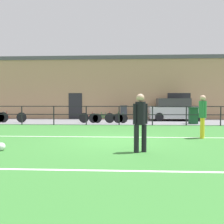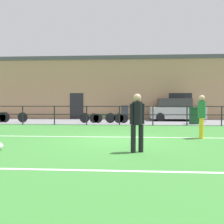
{
  "view_description": "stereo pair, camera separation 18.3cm",
  "coord_description": "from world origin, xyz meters",
  "px_view_note": "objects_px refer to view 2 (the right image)",
  "views": [
    {
      "loc": [
        0.39,
        -8.92,
        1.41
      ],
      "look_at": [
        -0.34,
        4.36,
        0.86
      ],
      "focal_mm": 39.78,
      "sensor_mm": 36.0,
      "label": 1
    },
    {
      "loc": [
        0.57,
        -8.91,
        1.41
      ],
      "look_at": [
        -0.34,
        4.36,
        0.86
      ],
      "focal_mm": 39.78,
      "sensor_mm": 36.0,
      "label": 2
    }
  ],
  "objects_px": {
    "trash_bin_0": "(125,113)",
    "trash_bin_1": "(194,115)",
    "player_goalkeeper": "(137,119)",
    "bicycle_parked_4": "(97,118)",
    "bicycle_parked_3": "(12,117)",
    "bicycle_parked_0": "(111,118)",
    "player_striker": "(202,114)",
    "parked_car_red": "(176,110)",
    "bicycle_parked_1": "(106,118)"
  },
  "relations": [
    {
      "from": "parked_car_red",
      "to": "trash_bin_0",
      "type": "relative_size",
      "value": 3.51
    },
    {
      "from": "player_goalkeeper",
      "to": "bicycle_parked_0",
      "type": "xyz_separation_m",
      "value": [
        -1.42,
        9.23,
        -0.59
      ]
    },
    {
      "from": "bicycle_parked_4",
      "to": "bicycle_parked_3",
      "type": "bearing_deg",
      "value": 180.0
    },
    {
      "from": "trash_bin_0",
      "to": "player_striker",
      "type": "bearing_deg",
      "value": -71.21
    },
    {
      "from": "bicycle_parked_0",
      "to": "bicycle_parked_1",
      "type": "xyz_separation_m",
      "value": [
        -0.28,
        0.0,
        0.01
      ]
    },
    {
      "from": "bicycle_parked_4",
      "to": "player_striker",
      "type": "bearing_deg",
      "value": -52.69
    },
    {
      "from": "bicycle_parked_0",
      "to": "trash_bin_0",
      "type": "bearing_deg",
      "value": 72.55
    },
    {
      "from": "parked_car_red",
      "to": "bicycle_parked_4",
      "type": "distance_m",
      "value": 6.08
    },
    {
      "from": "trash_bin_0",
      "to": "trash_bin_1",
      "type": "bearing_deg",
      "value": -35.51
    },
    {
      "from": "player_striker",
      "to": "bicycle_parked_3",
      "type": "distance_m",
      "value": 12.44
    },
    {
      "from": "parked_car_red",
      "to": "bicycle_parked_3",
      "type": "bearing_deg",
      "value": -167.73
    },
    {
      "from": "player_striker",
      "to": "bicycle_parked_3",
      "type": "xyz_separation_m",
      "value": [
        -10.66,
        6.39,
        -0.57
      ]
    },
    {
      "from": "bicycle_parked_0",
      "to": "bicycle_parked_4",
      "type": "relative_size",
      "value": 0.97
    },
    {
      "from": "bicycle_parked_0",
      "to": "trash_bin_1",
      "type": "bearing_deg",
      "value": -3.85
    },
    {
      "from": "player_striker",
      "to": "trash_bin_0",
      "type": "xyz_separation_m",
      "value": [
        -3.12,
        9.16,
        -0.37
      ]
    },
    {
      "from": "player_goalkeeper",
      "to": "player_striker",
      "type": "relative_size",
      "value": 0.98
    },
    {
      "from": "bicycle_parked_4",
      "to": "player_goalkeeper",
      "type": "bearing_deg",
      "value": -75.99
    },
    {
      "from": "player_goalkeeper",
      "to": "bicycle_parked_0",
      "type": "height_order",
      "value": "player_goalkeeper"
    },
    {
      "from": "parked_car_red",
      "to": "trash_bin_0",
      "type": "height_order",
      "value": "parked_car_red"
    },
    {
      "from": "player_goalkeeper",
      "to": "bicycle_parked_3",
      "type": "distance_m",
      "value": 12.28
    },
    {
      "from": "player_goalkeeper",
      "to": "bicycle_parked_3",
      "type": "xyz_separation_m",
      "value": [
        -8.09,
        9.23,
        -0.55
      ]
    },
    {
      "from": "trash_bin_0",
      "to": "trash_bin_1",
      "type": "relative_size",
      "value": 1.05
    },
    {
      "from": "bicycle_parked_1",
      "to": "player_goalkeeper",
      "type": "bearing_deg",
      "value": -79.52
    },
    {
      "from": "player_striker",
      "to": "bicycle_parked_4",
      "type": "xyz_separation_m",
      "value": [
        -4.87,
        6.39,
        -0.58
      ]
    },
    {
      "from": "bicycle_parked_0",
      "to": "bicycle_parked_1",
      "type": "bearing_deg",
      "value": 180.0
    },
    {
      "from": "parked_car_red",
      "to": "trash_bin_1",
      "type": "relative_size",
      "value": 3.68
    },
    {
      "from": "bicycle_parked_4",
      "to": "bicycle_parked_1",
      "type": "bearing_deg",
      "value": 0.0
    },
    {
      "from": "bicycle_parked_0",
      "to": "trash_bin_0",
      "type": "relative_size",
      "value": 2.08
    },
    {
      "from": "player_striker",
      "to": "bicycle_parked_3",
      "type": "height_order",
      "value": "player_striker"
    },
    {
      "from": "bicycle_parked_0",
      "to": "bicycle_parked_4",
      "type": "xyz_separation_m",
      "value": [
        -0.88,
        0.0,
        0.03
      ]
    },
    {
      "from": "player_goalkeeper",
      "to": "trash_bin_0",
      "type": "bearing_deg",
      "value": -113.35
    },
    {
      "from": "player_goalkeeper",
      "to": "trash_bin_1",
      "type": "height_order",
      "value": "player_goalkeeper"
    },
    {
      "from": "bicycle_parked_3",
      "to": "player_striker",
      "type": "bearing_deg",
      "value": -30.93
    },
    {
      "from": "bicycle_parked_4",
      "to": "trash_bin_1",
      "type": "xyz_separation_m",
      "value": [
        6.13,
        -0.35,
        0.19
      ]
    },
    {
      "from": "player_striker",
      "to": "bicycle_parked_0",
      "type": "relative_size",
      "value": 0.72
    },
    {
      "from": "player_striker",
      "to": "bicycle_parked_4",
      "type": "bearing_deg",
      "value": -120.8
    },
    {
      "from": "player_goalkeeper",
      "to": "bicycle_parked_3",
      "type": "bearing_deg",
      "value": -74.72
    },
    {
      "from": "player_goalkeeper",
      "to": "trash_bin_0",
      "type": "relative_size",
      "value": 1.48
    },
    {
      "from": "bicycle_parked_0",
      "to": "trash_bin_0",
      "type": "xyz_separation_m",
      "value": [
        0.87,
        2.77,
        0.24
      ]
    },
    {
      "from": "player_goalkeeper",
      "to": "trash_bin_0",
      "type": "xyz_separation_m",
      "value": [
        -0.55,
        12.0,
        -0.35
      ]
    },
    {
      "from": "player_goalkeeper",
      "to": "player_striker",
      "type": "bearing_deg",
      "value": -158.06
    },
    {
      "from": "player_striker",
      "to": "bicycle_parked_0",
      "type": "xyz_separation_m",
      "value": [
        -3.99,
        6.39,
        -0.61
      ]
    },
    {
      "from": "player_goalkeeper",
      "to": "parked_car_red",
      "type": "bearing_deg",
      "value": -131.48
    },
    {
      "from": "parked_car_red",
      "to": "player_striker",
      "type": "bearing_deg",
      "value": -94.38
    },
    {
      "from": "bicycle_parked_0",
      "to": "trash_bin_1",
      "type": "height_order",
      "value": "trash_bin_1"
    },
    {
      "from": "player_striker",
      "to": "trash_bin_1",
      "type": "distance_m",
      "value": 6.18
    },
    {
      "from": "player_striker",
      "to": "bicycle_parked_3",
      "type": "bearing_deg",
      "value": -99.04
    },
    {
      "from": "bicycle_parked_4",
      "to": "trash_bin_0",
      "type": "xyz_separation_m",
      "value": [
        1.75,
        2.77,
        0.21
      ]
    },
    {
      "from": "bicycle_parked_4",
      "to": "trash_bin_1",
      "type": "bearing_deg",
      "value": -3.3
    },
    {
      "from": "player_goalkeeper",
      "to": "trash_bin_1",
      "type": "relative_size",
      "value": 1.55
    }
  ]
}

